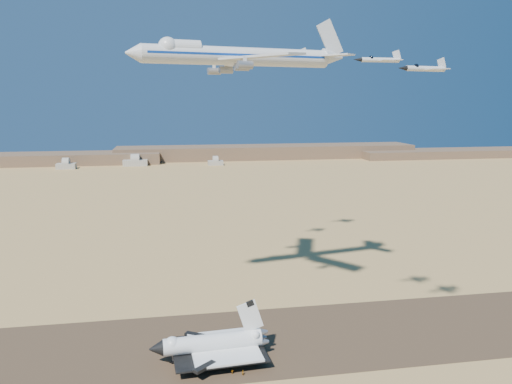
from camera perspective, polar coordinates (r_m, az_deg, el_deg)
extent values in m
plane|color=tan|center=(174.83, -3.23, -16.87)|extent=(1200.00, 1200.00, 0.00)
cube|color=brown|center=(174.82, -3.23, -16.86)|extent=(600.00, 50.00, 0.06)
cube|color=brown|center=(708.10, -26.50, 3.34)|extent=(380.00, 60.00, 14.00)
cube|color=brown|center=(711.55, 1.30, 4.61)|extent=(420.00, 60.00, 18.00)
cube|color=brown|center=(788.27, 22.20, 4.15)|extent=(300.00, 60.00, 11.00)
cube|color=#AEAB9A|center=(641.08, -20.86, 2.78)|extent=(22.00, 14.00, 6.50)
cube|color=#AEAB9A|center=(645.49, -13.62, 3.26)|extent=(30.00, 15.00, 7.50)
cube|color=#AEAB9A|center=(636.86, -4.65, 3.34)|extent=(19.00, 12.50, 5.50)
cylinder|color=white|center=(163.30, -5.05, -16.74)|extent=(30.50, 7.38, 5.29)
cone|color=black|center=(161.95, -11.35, -17.15)|extent=(4.59, 5.31, 5.02)
sphere|color=white|center=(161.80, -9.55, -16.82)|extent=(4.91, 4.91, 4.91)
cube|color=white|center=(164.83, -3.68, -17.29)|extent=(22.29, 24.04, 0.85)
cube|color=black|center=(164.75, -4.36, -17.48)|extent=(29.83, 24.57, 0.47)
cube|color=white|center=(162.18, -0.68, -14.01)|extent=(8.78, 1.27, 10.87)
cylinder|color=gray|center=(164.09, -9.49, -18.34)|extent=(0.34, 0.34, 3.02)
cylinder|color=black|center=(164.57, -9.48, -18.65)|extent=(1.07, 0.50, 1.04)
cylinder|color=gray|center=(161.98, -2.67, -18.61)|extent=(0.34, 0.34, 3.02)
cylinder|color=black|center=(162.46, -2.67, -18.91)|extent=(1.07, 0.50, 1.04)
cylinder|color=gray|center=(170.16, -3.32, -17.10)|extent=(0.34, 0.34, 3.02)
cylinder|color=black|center=(170.62, -3.31, -17.40)|extent=(1.07, 0.50, 1.04)
cylinder|color=silver|center=(185.38, -1.98, 15.23)|extent=(69.35, 19.18, 6.53)
cone|color=silver|center=(177.12, -13.89, 15.18)|extent=(6.21, 7.35, 6.53)
sphere|color=silver|center=(179.16, -10.05, 16.01)|extent=(6.73, 6.73, 6.73)
cube|color=silver|center=(170.67, 0.50, 15.25)|extent=(26.26, 29.63, 0.71)
cube|color=silver|center=(201.38, -2.93, 14.48)|extent=(17.90, 31.93, 0.71)
cube|color=silver|center=(194.40, 9.36, 15.18)|extent=(11.56, 12.16, 0.51)
cube|color=silver|center=(205.99, 7.47, 14.94)|extent=(9.01, 12.44, 0.51)
cube|color=silver|center=(200.84, 8.44, 16.94)|extent=(11.56, 2.84, 14.58)
cylinder|color=gray|center=(175.74, -1.64, 14.10)|extent=(5.50, 3.54, 2.65)
cylinder|color=gray|center=(166.42, -1.27, 14.32)|extent=(5.50, 3.54, 2.65)
cylinder|color=gray|center=(193.16, -3.45, 13.75)|extent=(5.50, 3.54, 2.65)
cylinder|color=gray|center=(201.37, -4.81, 13.59)|extent=(5.50, 3.54, 2.65)
imported|color=#BD6A0B|center=(161.49, -2.75, -18.93)|extent=(0.45, 0.67, 1.81)
imported|color=#BD6A0B|center=(156.84, -1.50, -19.92)|extent=(0.73, 0.88, 1.57)
imported|color=#BD6A0B|center=(157.32, -2.73, -19.82)|extent=(1.07, 0.81, 1.63)
cylinder|color=silver|center=(153.55, 14.03, 14.43)|extent=(11.69, 1.75, 1.36)
cone|color=black|center=(150.69, 11.55, 14.61)|extent=(2.57, 1.35, 1.26)
sphere|color=black|center=(152.37, 13.01, 14.69)|extent=(1.36, 1.36, 1.36)
cube|color=silver|center=(153.96, 14.36, 14.33)|extent=(3.65, 7.88, 0.24)
cube|color=silver|center=(155.69, 15.69, 14.30)|extent=(2.30, 4.92, 0.19)
cube|color=silver|center=(155.89, 15.78, 14.79)|extent=(2.94, 0.34, 3.29)
cylinder|color=silver|center=(146.26, 18.79, 13.19)|extent=(12.42, 3.80, 1.44)
cone|color=black|center=(141.68, 16.41, 13.43)|extent=(2.89, 1.83, 1.34)
sphere|color=black|center=(144.36, 17.83, 13.50)|extent=(1.44, 1.44, 1.44)
cube|color=silver|center=(146.90, 19.11, 13.08)|extent=(5.13, 8.79, 0.26)
cube|color=silver|center=(149.57, 20.36, 13.03)|extent=(3.22, 5.50, 0.21)
cube|color=silver|center=(149.80, 20.45, 13.57)|extent=(3.11, 0.85, 3.49)
cylinder|color=silver|center=(234.72, -0.18, 14.35)|extent=(10.88, 4.07, 1.27)
cone|color=black|center=(232.06, -1.70, 14.39)|extent=(2.59, 1.76, 1.18)
sphere|color=black|center=(233.62, -0.81, 14.48)|extent=(1.27, 1.27, 1.27)
cube|color=silver|center=(235.09, 0.03, 14.30)|extent=(4.97, 7.86, 0.23)
cube|color=silver|center=(236.66, 0.85, 14.31)|extent=(3.12, 4.92, 0.18)
cube|color=silver|center=(236.83, 0.89, 14.62)|extent=(2.72, 0.93, 3.08)
cylinder|color=silver|center=(255.77, 4.27, 15.43)|extent=(13.18, 2.27, 1.53)
cone|color=black|center=(253.55, 2.51, 15.49)|extent=(2.92, 1.58, 1.42)
sphere|color=black|center=(254.87, 3.54, 15.58)|extent=(1.53, 1.53, 1.53)
cube|color=silver|center=(256.07, 4.51, 15.37)|extent=(4.32, 8.95, 0.27)
cube|color=silver|center=(257.44, 5.48, 15.38)|extent=(2.71, 5.59, 0.22)
cube|color=silver|center=(257.65, 5.53, 15.71)|extent=(3.32, 0.46, 3.70)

